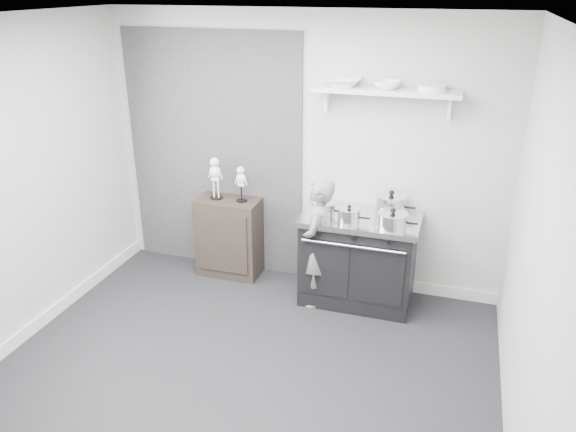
{
  "coord_description": "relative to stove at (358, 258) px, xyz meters",
  "views": [
    {
      "loc": [
        1.47,
        -3.33,
        2.92
      ],
      "look_at": [
        0.12,
        0.95,
        1.03
      ],
      "focal_mm": 35.0,
      "sensor_mm": 36.0,
      "label": 1
    }
  ],
  "objects": [
    {
      "name": "child",
      "position": [
        -0.37,
        -0.18,
        0.19
      ],
      "size": [
        0.31,
        0.47,
        1.27
      ],
      "primitive_type": "imported",
      "rotation": [
        0.0,
        0.0,
        -1.59
      ],
      "color": "slate",
      "rests_on": "ground"
    },
    {
      "name": "plate_stack",
      "position": [
        0.52,
        0.19,
        1.62
      ],
      "size": [
        0.24,
        0.24,
        0.06
      ],
      "primitive_type": "cylinder",
      "color": "white",
      "rests_on": "wall_shelf"
    },
    {
      "name": "bowl_large",
      "position": [
        -0.26,
        0.19,
        1.63
      ],
      "size": [
        0.32,
        0.32,
        0.08
      ],
      "primitive_type": "imported",
      "color": "white",
      "rests_on": "wall_shelf"
    },
    {
      "name": "skeleton_full",
      "position": [
        -1.53,
        0.13,
        0.65
      ],
      "size": [
        0.14,
        0.09,
        0.51
      ],
      "primitive_type": null,
      "color": "silver",
      "rests_on": "side_cabinet"
    },
    {
      "name": "pot_back_right",
      "position": [
        0.26,
        0.13,
        0.54
      ],
      "size": [
        0.37,
        0.29,
        0.24
      ],
      "color": "silver",
      "rests_on": "stove"
    },
    {
      "name": "skeleton_torso",
      "position": [
        -1.25,
        0.13,
        0.61
      ],
      "size": [
        0.12,
        0.08,
        0.42
      ],
      "primitive_type": null,
      "color": "silver",
      "rests_on": "side_cabinet"
    },
    {
      "name": "stove",
      "position": [
        0.0,
        0.0,
        0.0
      ],
      "size": [
        1.11,
        0.69,
        0.89
      ],
      "color": "black",
      "rests_on": "ground"
    },
    {
      "name": "bowl_small",
      "position": [
        0.13,
        0.19,
        1.63
      ],
      "size": [
        0.23,
        0.23,
        0.07
      ],
      "primitive_type": "imported",
      "color": "white",
      "rests_on": "wall_shelf"
    },
    {
      "name": "ground",
      "position": [
        -0.67,
        -1.48,
        -0.45
      ],
      "size": [
        4.0,
        4.0,
        0.0
      ],
      "primitive_type": "plane",
      "color": "black",
      "rests_on": "ground"
    },
    {
      "name": "pot_front_right",
      "position": [
        0.32,
        -0.18,
        0.51
      ],
      "size": [
        0.36,
        0.27,
        0.19
      ],
      "color": "silver",
      "rests_on": "stove"
    },
    {
      "name": "pot_front_center",
      "position": [
        -0.08,
        -0.18,
        0.51
      ],
      "size": [
        0.29,
        0.21,
        0.17
      ],
      "color": "silver",
      "rests_on": "stove"
    },
    {
      "name": "side_cabinet",
      "position": [
        -1.4,
        0.13,
        -0.03
      ],
      "size": [
        0.65,
        0.38,
        0.84
      ],
      "primitive_type": "cube",
      "color": "black",
      "rests_on": "ground"
    },
    {
      "name": "pot_front_left",
      "position": [
        -0.33,
        -0.09,
        0.51
      ],
      "size": [
        0.32,
        0.23,
        0.18
      ],
      "color": "silver",
      "rests_on": "stove"
    },
    {
      "name": "room_shell",
      "position": [
        -0.76,
        -1.33,
        1.19
      ],
      "size": [
        4.02,
        3.62,
        2.71
      ],
      "color": "#B6B7B4",
      "rests_on": "ground"
    },
    {
      "name": "wall_shelf",
      "position": [
        0.13,
        0.2,
        1.56
      ],
      "size": [
        1.3,
        0.26,
        0.24
      ],
      "color": "silver",
      "rests_on": "room_shell"
    }
  ]
}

